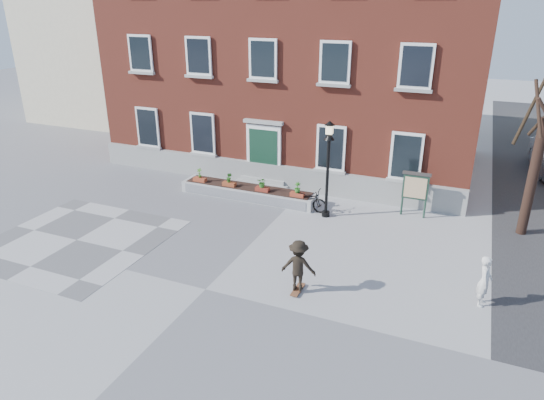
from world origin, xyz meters
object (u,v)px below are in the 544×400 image
at_px(bicycle, 307,199).
at_px(skateboarder, 298,266).
at_px(lamp_post, 328,156).
at_px(notice_board, 415,187).
at_px(bystander, 484,281).

bearing_deg(bicycle, skateboarder, -156.12).
relative_size(lamp_post, notice_board, 2.10).
bearing_deg(notice_board, bystander, -64.12).
relative_size(bicycle, notice_board, 0.99).
relative_size(bystander, skateboarder, 0.92).
relative_size(bystander, lamp_post, 0.39).
xyz_separation_m(bicycle, notice_board, (4.18, 1.07, 0.78)).
height_order(bicycle, notice_board, notice_board).
bearing_deg(bicycle, lamp_post, -100.68).
bearing_deg(bystander, notice_board, 27.26).
bearing_deg(lamp_post, bicycle, 162.31).
xyz_separation_m(notice_board, skateboarder, (-2.38, -6.99, -0.39)).
distance_m(bystander, skateboarder, 5.28).
height_order(lamp_post, skateboarder, lamp_post).
distance_m(lamp_post, notice_board, 3.75).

